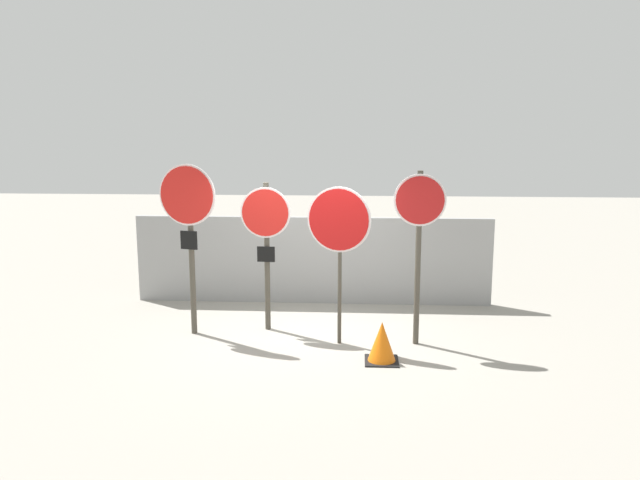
% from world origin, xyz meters
% --- Properties ---
extents(ground_plane, '(40.00, 40.00, 0.00)m').
position_xyz_m(ground_plane, '(0.00, 0.00, 0.00)').
color(ground_plane, gray).
extents(fence_back, '(6.41, 0.12, 1.57)m').
position_xyz_m(fence_back, '(0.00, 1.92, 0.79)').
color(fence_back, gray).
rests_on(fence_back, ground).
extents(stop_sign_0, '(0.90, 0.24, 2.62)m').
position_xyz_m(stop_sign_0, '(-1.72, 0.02, 1.84)').
color(stop_sign_0, '#474238').
rests_on(stop_sign_0, ground).
extents(stop_sign_1, '(0.78, 0.17, 2.33)m').
position_xyz_m(stop_sign_1, '(-0.60, 0.30, 1.59)').
color(stop_sign_1, '#474238').
rests_on(stop_sign_1, ground).
extents(stop_sign_2, '(0.92, 0.28, 2.33)m').
position_xyz_m(stop_sign_2, '(0.54, -0.30, 1.74)').
color(stop_sign_2, '#474238').
rests_on(stop_sign_2, ground).
extents(stop_sign_3, '(0.74, 0.14, 2.55)m').
position_xyz_m(stop_sign_3, '(1.68, -0.24, 1.78)').
color(stop_sign_3, '#474238').
rests_on(stop_sign_3, ground).
extents(traffic_cone_0, '(0.46, 0.46, 0.56)m').
position_xyz_m(traffic_cone_0, '(1.16, -0.95, 0.28)').
color(traffic_cone_0, black).
rests_on(traffic_cone_0, ground).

